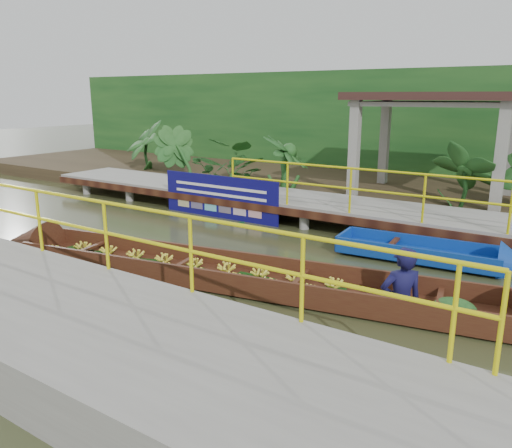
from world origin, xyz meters
The scene contains 10 objects.
ground centered at (0.00, 0.00, 0.00)m, with size 80.00×80.00×0.00m, color #303219.
land_strip centered at (0.00, 7.50, 0.23)m, with size 30.00×8.00×0.45m, color #2E2517.
far_dock centered at (0.02, 3.43, 0.48)m, with size 16.00×2.06×1.66m.
near_dock centered at (1.00, -4.20, 0.30)m, with size 18.00×2.40×1.73m.
pavilion centered at (3.00, 6.30, 2.82)m, with size 4.40×3.00×3.00m.
foliage_backdrop centered at (0.00, 10.00, 2.00)m, with size 30.00×0.80×4.00m, color #16441A.
vendor_boat centered at (2.06, -1.11, 0.24)m, with size 10.65×2.86×2.25m.
moored_blue_boat centered at (4.81, 1.89, 0.15)m, with size 3.62×1.19×0.85m.
blue_banner centered at (-1.39, 2.48, 0.56)m, with size 3.58×0.04×1.12m.
tropical_plants centered at (-1.17, 5.30, 1.30)m, with size 14.36×1.36×1.70m.
Camera 1 is at (6.41, -7.64, 3.12)m, focal length 35.00 mm.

